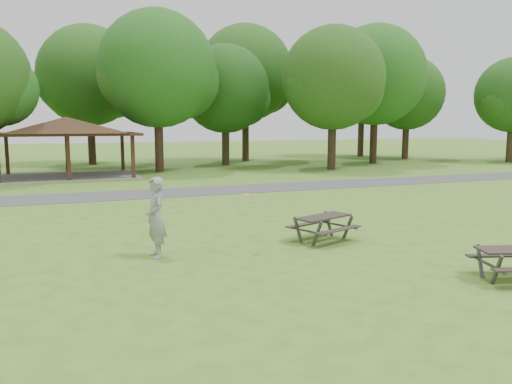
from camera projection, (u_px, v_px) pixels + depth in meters
name	position (u px, v px, depth m)	size (l,w,h in m)	color
ground	(280.00, 275.00, 11.14)	(160.00, 160.00, 0.00)	#477621
asphalt_path	(161.00, 193.00, 24.04)	(120.00, 3.20, 0.02)	#454548
pavilion	(66.00, 128.00, 31.39)	(8.60, 7.01, 3.76)	#351F13
tree_row_e	(159.00, 73.00, 34.04)	(8.40, 8.00, 11.02)	#311E16
tree_row_f	(226.00, 92.00, 39.57)	(7.35, 7.00, 9.55)	black
tree_row_g	(334.00, 81.00, 35.68)	(7.77, 7.40, 10.25)	black
tree_row_h	(376.00, 78.00, 40.99)	(8.61, 8.20, 11.37)	black
tree_row_i	(408.00, 96.00, 46.54)	(7.14, 6.80, 9.52)	#311E16
tree_deep_b	(90.00, 79.00, 39.95)	(8.40, 8.00, 11.13)	black
tree_deep_c	(246.00, 76.00, 43.67)	(8.82, 8.40, 11.90)	#302115
tree_deep_d	(363.00, 86.00, 49.81)	(8.40, 8.00, 11.27)	#312016
picnic_table_middle	(323.00, 222.00, 14.26)	(2.09, 1.89, 0.75)	#2A221E
frisbee_in_flight	(246.00, 195.00, 12.89)	(0.32, 0.32, 0.02)	yellow
frisbee_thrower	(156.00, 218.00, 12.45)	(0.74, 0.49, 2.03)	gray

